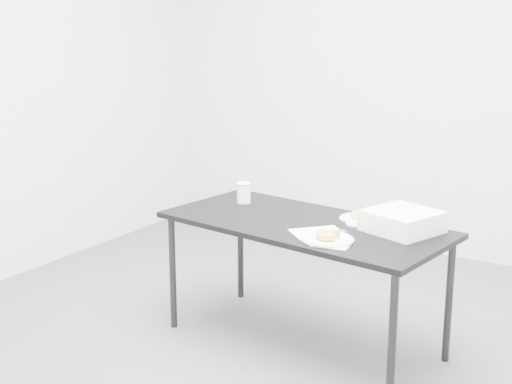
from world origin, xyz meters
The scene contains 14 objects.
floor centered at (0.00, 0.00, 0.00)m, with size 4.00×4.00×0.00m, color #535358.
wall_back centered at (0.00, 2.00, 1.35)m, with size 4.00×0.02×2.70m, color silver.
table centered at (0.18, 0.14, 0.63)m, with size 1.58×0.89×0.68m.
scorecard centered at (0.32, 0.00, 0.68)m, with size 0.20×0.25×0.00m, color white.
logo_patch centered at (0.42, 0.08, 0.69)m, with size 0.04×0.04×0.00m, color green.
pen centered at (0.39, 0.07, 0.69)m, with size 0.01×0.01×0.12m, color #0B6F7B.
napkin centered at (0.46, -0.11, 0.68)m, with size 0.18×0.18×0.00m, color white.
plate_near centered at (0.42, -0.09, 0.69)m, with size 0.25×0.25×0.01m, color white.
donut_near centered at (0.42, -0.09, 0.71)m, with size 0.12×0.12×0.04m, color #D99244.
plate_far centered at (0.40, 0.34, 0.69)m, with size 0.21×0.21×0.01m, color white.
donut_far centered at (0.40, 0.34, 0.70)m, with size 0.10×0.10×0.03m, color #D99244.
coffee_cup centered at (-0.31, 0.31, 0.74)m, with size 0.08×0.08×0.12m, color white.
cup_lid centered at (0.42, 0.22, 0.69)m, with size 0.08×0.08×0.01m, color white.
bakery_box centered at (0.67, 0.25, 0.74)m, with size 0.32×0.32×0.11m, color white.
Camera 1 is at (1.83, -3.04, 1.71)m, focal length 50.00 mm.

